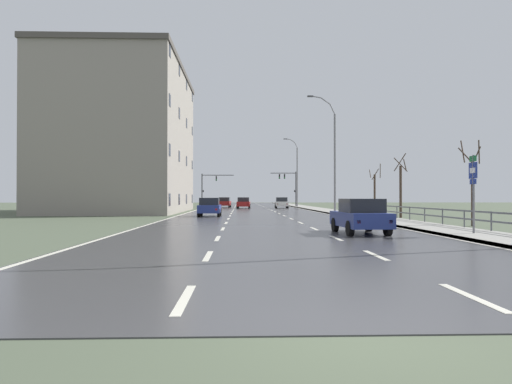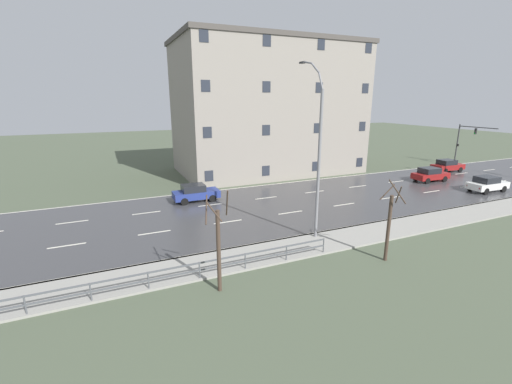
% 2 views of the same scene
% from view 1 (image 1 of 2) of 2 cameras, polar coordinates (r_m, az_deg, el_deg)
% --- Properties ---
extents(ground_plane, '(160.00, 160.00, 0.12)m').
position_cam_1_polar(ground_plane, '(53.53, -0.37, -2.42)').
color(ground_plane, '#4C5642').
extents(road_asphalt_strip, '(14.00, 120.00, 0.03)m').
position_cam_1_polar(road_asphalt_strip, '(65.51, -0.66, -2.03)').
color(road_asphalt_strip, '#3D3D3F').
rests_on(road_asphalt_strip, ground).
extents(sidewalk_right, '(3.00, 120.00, 0.12)m').
position_cam_1_polar(sidewalk_right, '(66.24, 6.66, -1.96)').
color(sidewalk_right, gray).
rests_on(sidewalk_right, ground).
extents(guardrail, '(0.07, 32.89, 1.00)m').
position_cam_1_polar(guardrail, '(29.18, 20.87, -2.42)').
color(guardrail, '#515459').
rests_on(guardrail, ground).
extents(street_lamp_midground, '(2.75, 0.24, 11.38)m').
position_cam_1_polar(street_lamp_midground, '(45.27, 9.41, 4.35)').
color(street_lamp_midground, slate).
rests_on(street_lamp_midground, ground).
extents(street_lamp_distant, '(2.28, 0.24, 10.97)m').
position_cam_1_polar(street_lamp_distant, '(74.44, 4.97, 2.29)').
color(street_lamp_distant, slate).
rests_on(street_lamp_distant, ground).
extents(highway_sign, '(0.09, 0.68, 3.42)m').
position_cam_1_polar(highway_sign, '(21.68, 25.05, 0.89)').
color(highway_sign, slate).
rests_on(highway_sign, ground).
extents(traffic_signal_right, '(4.37, 0.36, 5.89)m').
position_cam_1_polar(traffic_signal_right, '(78.50, 4.15, 1.14)').
color(traffic_signal_right, '#38383A').
rests_on(traffic_signal_right, ground).
extents(traffic_signal_left, '(5.41, 0.36, 5.54)m').
position_cam_1_polar(traffic_signal_left, '(78.63, -5.86, 0.91)').
color(traffic_signal_left, '#38383A').
rests_on(traffic_signal_left, ground).
extents(car_near_left, '(2.00, 4.19, 1.57)m').
position_cam_1_polar(car_near_left, '(71.68, -3.87, -1.27)').
color(car_near_left, maroon).
rests_on(car_near_left, ground).
extents(car_near_right, '(1.97, 4.17, 1.57)m').
position_cam_1_polar(car_near_right, '(21.25, 12.64, -2.87)').
color(car_near_right, navy).
rests_on(car_near_right, ground).
extents(car_far_left, '(1.85, 4.11, 1.57)m').
position_cam_1_polar(car_far_left, '(39.11, -5.70, -1.83)').
color(car_far_left, navy).
rests_on(car_far_left, ground).
extents(car_distant, '(1.96, 4.16, 1.57)m').
position_cam_1_polar(car_distant, '(66.86, 3.14, -1.32)').
color(car_distant, silver).
rests_on(car_distant, ground).
extents(car_far_right, '(1.98, 4.17, 1.57)m').
position_cam_1_polar(car_far_right, '(65.14, -1.53, -1.34)').
color(car_far_right, maroon).
rests_on(car_far_right, ground).
extents(brick_building, '(13.00, 22.17, 15.72)m').
position_cam_1_polar(brick_building, '(52.94, -15.82, 6.17)').
color(brick_building, gray).
rests_on(brick_building, ground).
extents(bare_tree_near, '(1.20, 1.45, 4.91)m').
position_cam_1_polar(bare_tree_near, '(28.84, 24.97, 0.65)').
color(bare_tree_near, '#423328').
rests_on(bare_tree_near, ground).
extents(bare_tree_mid, '(1.22, 1.26, 5.15)m').
position_cam_1_polar(bare_tree_mid, '(38.49, 17.29, 0.41)').
color(bare_tree_mid, '#423328').
rests_on(bare_tree_mid, ground).
extents(bare_tree_far, '(1.23, 1.25, 4.95)m').
position_cam_1_polar(bare_tree_far, '(48.03, 14.34, 0.08)').
color(bare_tree_far, '#423328').
rests_on(bare_tree_far, ground).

